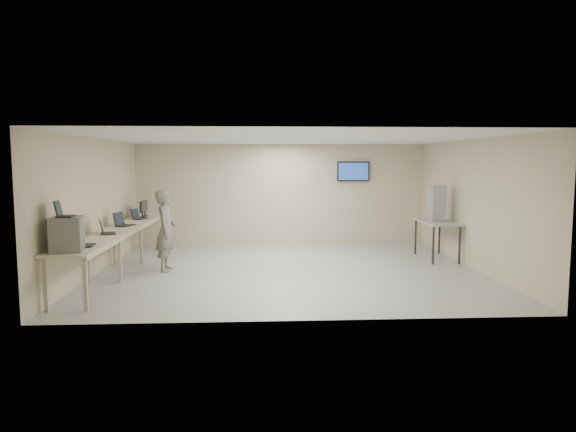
{
  "coord_description": "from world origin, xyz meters",
  "views": [
    {
      "loc": [
        -0.61,
        -10.76,
        2.3
      ],
      "look_at": [
        0.0,
        0.2,
        1.15
      ],
      "focal_mm": 32.0,
      "sensor_mm": 36.0,
      "label": 1
    }
  ],
  "objects": [
    {
      "name": "storage_bins",
      "position": [
        3.58,
        1.12,
        1.34
      ],
      "size": [
        0.32,
        0.36,
        0.86
      ],
      "color": "#B1B1B1",
      "rests_on": "side_table"
    },
    {
      "name": "workbench",
      "position": [
        -3.59,
        0.0,
        0.83
      ],
      "size": [
        0.76,
        6.0,
        0.9
      ],
      "color": "beige",
      "rests_on": "ground"
    },
    {
      "name": "laptop_0",
      "position": [
        -3.6,
        -2.09,
        0.98
      ],
      "size": [
        0.37,
        0.43,
        0.31
      ],
      "rotation": [
        0.0,
        0.0,
        0.11
      ],
      "color": "black",
      "rests_on": "workbench"
    },
    {
      "name": "soldier",
      "position": [
        -2.6,
        0.14,
        0.87
      ],
      "size": [
        0.41,
        0.63,
        1.73
      ],
      "primitive_type": "imported",
      "rotation": [
        0.0,
        0.0,
        1.57
      ],
      "color": "slate",
      "rests_on": "ground"
    },
    {
      "name": "laptop_1",
      "position": [
        -3.64,
        -0.6,
        0.97
      ],
      "size": [
        0.41,
        0.44,
        0.29
      ],
      "rotation": [
        0.0,
        0.0,
        0.34
      ],
      "color": "black",
      "rests_on": "workbench"
    },
    {
      "name": "monitor_far",
      "position": [
        -3.6,
        2.75,
        1.14
      ],
      "size": [
        0.18,
        0.41,
        0.4
      ],
      "color": "black",
      "rests_on": "workbench"
    },
    {
      "name": "laptop_on_box",
      "position": [
        -3.7,
        -2.56,
        1.51
      ],
      "size": [
        0.3,
        0.35,
        0.26
      ],
      "rotation": [
        0.0,
        0.0,
        0.09
      ],
      "color": "black",
      "rests_on": "equipment_box"
    },
    {
      "name": "side_table",
      "position": [
        3.6,
        1.12,
        0.84
      ],
      "size": [
        0.71,
        1.52,
        0.91
      ],
      "color": "#9F9F9F",
      "rests_on": "ground"
    },
    {
      "name": "monitor_near",
      "position": [
        -3.6,
        2.45,
        1.15
      ],
      "size": [
        0.19,
        0.43,
        0.42
      ],
      "color": "black",
      "rests_on": "workbench"
    },
    {
      "name": "equipment_box",
      "position": [
        -3.65,
        -2.56,
        1.17
      ],
      "size": [
        0.55,
        0.6,
        0.55
      ],
      "primitive_type": "cube",
      "rotation": [
        0.0,
        0.0,
        0.19
      ],
      "color": "gray",
      "rests_on": "workbench"
    },
    {
      "name": "laptop_3",
      "position": [
        -3.61,
        2.0,
        0.97
      ],
      "size": [
        0.37,
        0.4,
        0.27
      ],
      "rotation": [
        0.0,
        0.0,
        -0.3
      ],
      "color": "black",
      "rests_on": "workbench"
    },
    {
      "name": "room",
      "position": [
        0.03,
        0.06,
        1.41
      ],
      "size": [
        8.01,
        7.01,
        2.81
      ],
      "color": "#ACACA9",
      "rests_on": "ground"
    },
    {
      "name": "laptop_2",
      "position": [
        -3.64,
        0.66,
        0.98
      ],
      "size": [
        0.43,
        0.46,
        0.31
      ],
      "rotation": [
        0.0,
        0.0,
        -0.3
      ],
      "color": "black",
      "rests_on": "workbench"
    }
  ]
}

